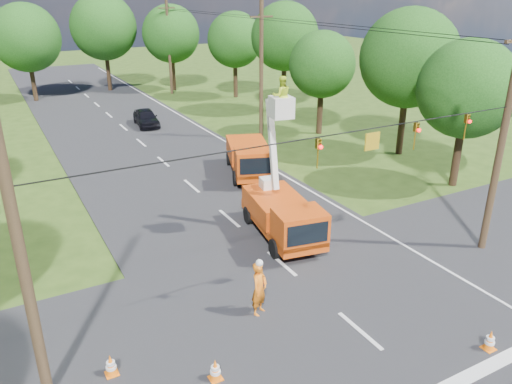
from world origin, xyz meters
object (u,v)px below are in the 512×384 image
tree_right_d (285,37)px  tree_right_a (468,89)px  traffic_cone_5 (111,365)px  tree_right_c (322,65)px  traffic_cone_1 (490,340)px  traffic_cone_4 (215,370)px  traffic_cone_7 (238,163)px  traffic_cone_2 (270,231)px  tree_far_a (26,38)px  ground_worker (259,289)px  tree_right_b (409,58)px  second_truck (250,157)px  tree_right_e (235,40)px  pole_left (20,255)px  pole_right_near (503,136)px  tree_far_b (103,27)px  distant_car (146,118)px  bucket_truck (283,207)px  pole_right_far (169,45)px  traffic_cone_3 (250,202)px  tree_far_c (171,34)px  pole_right_mid (261,70)px

tree_right_d → tree_right_a: bearing=-93.5°
traffic_cone_5 → tree_right_c: 28.75m
traffic_cone_1 → traffic_cone_4: same height
traffic_cone_5 → traffic_cone_7: 18.59m
traffic_cone_2 → tree_far_a: 38.64m
ground_worker → tree_far_a: (-2.56, 42.49, 5.19)m
traffic_cone_2 → tree_right_b: size_ratio=0.07×
second_truck → tree_right_e: size_ratio=0.73×
traffic_cone_5 → tree_right_e: 41.51m
tree_right_b → tree_right_d: (-0.20, 15.00, 0.24)m
traffic_cone_1 → pole_left: pole_left is taller
second_truck → pole_right_near: bearing=-50.6°
traffic_cone_4 → traffic_cone_2: bearing=49.7°
traffic_cone_7 → tree_far_b: (-0.77, 30.47, 6.45)m
second_truck → distant_car: size_ratio=1.52×
traffic_cone_5 → pole_left: (-1.76, 0.06, 4.14)m
tree_right_b → traffic_cone_7: bearing=167.3°
bucket_truck → tree_right_a: (12.21, 0.94, 4.02)m
pole_right_far → traffic_cone_2: bearing=-102.6°
bucket_truck → traffic_cone_2: (-0.54, 0.17, -1.19)m
tree_right_a → tree_right_b: tree_right_b is taller
traffic_cone_1 → tree_right_a: size_ratio=0.09×
distant_car → tree_right_c: size_ratio=0.53×
tree_far_b → second_truck: bearing=-88.5°
tree_right_b → tree_far_b: 35.12m
traffic_cone_3 → tree_far_a: 35.44m
bucket_truck → pole_right_far: bearing=88.0°
distant_car → pole_left: bearing=-106.9°
tree_right_c → tree_far_c: bearing=99.1°
tree_right_b → distant_car: bearing=129.8°
traffic_cone_2 → pole_right_mid: 17.34m
second_truck → tree_right_d: (10.94, 13.91, 5.53)m
distant_car → tree_far_b: size_ratio=0.40×
tree_far_c → traffic_cone_5: bearing=-112.3°
traffic_cone_5 → tree_right_c: bearing=42.3°
pole_left → tree_far_a: (4.50, 43.00, 1.69)m
distant_car → tree_far_b: 18.35m
pole_right_far → tree_right_d: pole_right_far is taller
tree_right_c → tree_far_c: 23.31m
tree_right_b → tree_far_c: 30.50m
ground_worker → traffic_cone_7: 15.35m
traffic_cone_1 → second_truck: bearing=87.2°
tree_right_a → tree_far_c: bearing=96.3°
tree_right_c → tree_far_b: (-10.20, 26.00, 1.50)m
pole_right_mid → tree_far_b: bearing=102.4°
traffic_cone_7 → tree_right_a: bearing=-41.3°
second_truck → pole_right_near: pole_right_near is taller
distant_car → pole_right_far: 14.62m
traffic_cone_3 → traffic_cone_5: (-9.23, -8.71, 0.00)m
traffic_cone_4 → tree_right_e: bearing=62.7°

